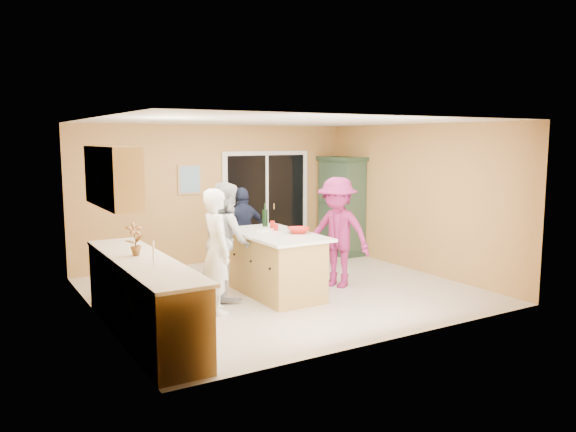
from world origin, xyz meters
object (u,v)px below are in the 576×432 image
woman_grey (227,240)px  kitchen_island (276,266)px  green_hutch (342,207)px  woman_navy (243,232)px  woman_white (217,251)px  woman_magenta (337,232)px

woman_grey → kitchen_island: bearing=-102.6°
kitchen_island → green_hutch: size_ratio=0.91×
green_hutch → kitchen_island: bearing=-142.9°
woman_grey → woman_navy: woman_grey is taller
kitchen_island → woman_grey: size_ratio=1.05×
woman_white → woman_navy: bearing=-29.7°
woman_white → woman_magenta: woman_magenta is taller
kitchen_island → woman_white: (-1.10, -0.35, 0.40)m
green_hutch → woman_magenta: (-1.61, -2.10, -0.09)m
woman_white → woman_grey: (0.41, 0.59, 0.02)m
kitchen_island → woman_magenta: (1.08, -0.06, 0.43)m
green_hutch → woman_grey: green_hutch is taller
woman_navy → kitchen_island: bearing=81.9°
green_hutch → woman_magenta: size_ratio=1.14×
woman_white → woman_navy: 2.10m
green_hutch → woman_navy: (-2.57, -0.68, -0.20)m
kitchen_island → woman_white: size_ratio=1.07×
woman_grey → woman_magenta: bearing=-93.0°
woman_white → woman_grey: size_ratio=0.98×
woman_grey → woman_white: bearing=152.1°
green_hutch → woman_navy: bearing=-165.2°
kitchen_island → woman_navy: (0.12, 1.36, 0.32)m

